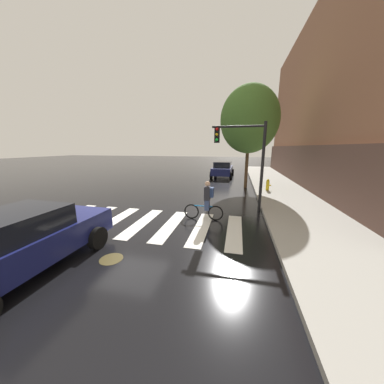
% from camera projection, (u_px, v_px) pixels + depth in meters
% --- Properties ---
extents(ground_plane, '(120.00, 120.00, 0.00)m').
position_uv_depth(ground_plane, '(132.00, 222.00, 8.30)').
color(ground_plane, black).
extents(sidewalk, '(6.50, 50.00, 0.15)m').
position_uv_depth(sidewalk, '(377.00, 242.00, 6.36)').
color(sidewalk, '#9E9B93').
rests_on(sidewalk, ground).
extents(crosswalk_stripes, '(8.08, 3.30, 0.01)m').
position_uv_depth(crosswalk_stripes, '(142.00, 222.00, 8.19)').
color(crosswalk_stripes, silver).
rests_on(crosswalk_stripes, ground).
extents(manhole_cover, '(0.64, 0.64, 0.01)m').
position_uv_depth(manhole_cover, '(111.00, 259.00, 5.52)').
color(manhole_cover, '#473D1E').
rests_on(manhole_cover, ground).
extents(sedan_near, '(2.22, 4.63, 1.59)m').
position_uv_depth(sedan_near, '(18.00, 242.00, 4.74)').
color(sedan_near, navy).
rests_on(sedan_near, ground).
extents(sedan_mid, '(2.29, 4.69, 1.60)m').
position_uv_depth(sedan_mid, '(223.00, 169.00, 20.81)').
color(sedan_mid, navy).
rests_on(sedan_mid, ground).
extents(cyclist, '(1.71, 0.36, 1.69)m').
position_uv_depth(cyclist, '(206.00, 201.00, 8.33)').
color(cyclist, black).
rests_on(cyclist, ground).
extents(traffic_light_near, '(2.47, 0.28, 4.20)m').
position_uv_depth(traffic_light_near, '(245.00, 152.00, 9.24)').
color(traffic_light_near, black).
rests_on(traffic_light_near, ground).
extents(fire_hydrant, '(0.33, 0.22, 0.78)m').
position_uv_depth(fire_hydrant, '(268.00, 185.00, 13.59)').
color(fire_hydrant, gold).
rests_on(fire_hydrant, sidewalk).
extents(street_tree_near, '(4.17, 4.17, 7.42)m').
position_uv_depth(street_tree_near, '(249.00, 120.00, 14.23)').
color(street_tree_near, '#4C3823').
rests_on(street_tree_near, ground).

